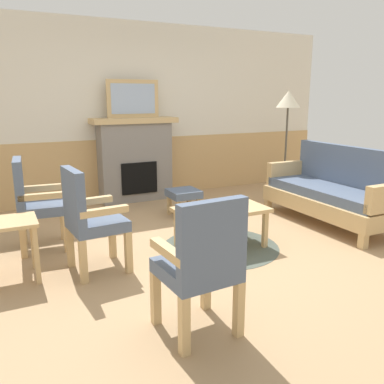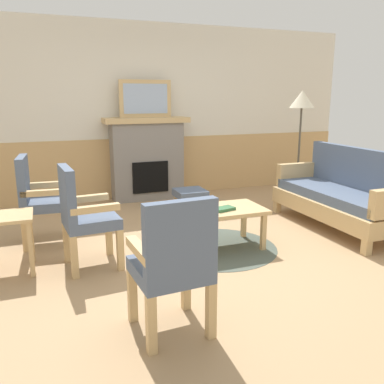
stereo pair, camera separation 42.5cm
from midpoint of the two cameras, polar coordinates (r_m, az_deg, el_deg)
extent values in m
plane|color=tan|center=(4.35, 4.48, -8.11)|extent=(14.00, 14.00, 0.00)
cube|color=silver|center=(6.49, -5.25, 11.23)|extent=(7.20, 0.12, 2.70)
cube|color=tan|center=(6.52, -4.93, 3.51)|extent=(7.20, 0.02, 0.95)
cube|color=gray|center=(6.33, -4.50, 4.36)|extent=(1.10, 0.36, 1.20)
cube|color=black|center=(6.18, -3.96, 2.09)|extent=(0.56, 0.02, 0.48)
cube|color=tan|center=(6.26, -4.60, 10.15)|extent=(1.30, 0.44, 0.08)
cube|color=tan|center=(6.25, -4.66, 13.08)|extent=(0.80, 0.03, 0.56)
cube|color=#9EB2D1|center=(6.23, -4.61, 13.08)|extent=(0.68, 0.01, 0.44)
cube|color=tan|center=(5.82, 14.09, -2.05)|extent=(0.08, 0.08, 0.16)
cube|color=tan|center=(4.62, 26.03, -7.13)|extent=(0.08, 0.08, 0.16)
cube|color=tan|center=(6.18, 18.68, -1.47)|extent=(0.08, 0.08, 0.16)
cube|color=tan|center=(5.33, 21.98, -2.05)|extent=(0.70, 1.80, 0.20)
cube|color=slate|center=(5.29, 22.13, -0.38)|extent=(0.60, 1.70, 0.12)
cube|color=slate|center=(5.44, 24.75, 3.06)|extent=(0.10, 1.70, 0.50)
cube|color=tan|center=(5.91, 16.68, 2.49)|extent=(0.60, 0.10, 0.30)
cube|color=tan|center=(3.97, 2.63, -7.15)|extent=(0.05, 0.05, 0.40)
cube|color=tan|center=(4.35, 12.90, -5.60)|extent=(0.05, 0.05, 0.40)
cube|color=tan|center=(4.35, 0.33, -5.25)|extent=(0.05, 0.05, 0.40)
cube|color=tan|center=(4.70, 9.95, -4.01)|extent=(0.05, 0.05, 0.40)
cube|color=tan|center=(4.26, 6.69, -2.66)|extent=(0.96, 0.56, 0.04)
cylinder|color=#4C564C|center=(4.39, 6.54, -7.89)|extent=(1.26, 1.26, 0.01)
cube|color=#33663D|center=(4.20, 7.49, -2.42)|extent=(0.24, 0.18, 0.03)
cube|color=tan|center=(5.30, 1.09, -2.59)|extent=(0.05, 0.05, 0.26)
cube|color=tan|center=(5.42, 4.05, -2.28)|extent=(0.05, 0.05, 0.26)
cube|color=tan|center=(5.57, -0.05, -1.80)|extent=(0.05, 0.05, 0.26)
cube|color=tan|center=(5.68, 2.78, -1.51)|extent=(0.05, 0.05, 0.26)
cube|color=slate|center=(5.44, 1.98, -0.21)|extent=(0.40, 0.40, 0.10)
cube|color=tan|center=(4.86, -14.96, -3.70)|extent=(0.06, 0.06, 0.40)
cube|color=tan|center=(4.46, -14.78, -5.24)|extent=(0.06, 0.06, 0.40)
cube|color=tan|center=(4.87, -19.90, -4.02)|extent=(0.06, 0.06, 0.40)
cube|color=tan|center=(4.47, -20.18, -5.58)|extent=(0.06, 0.06, 0.40)
cube|color=slate|center=(4.59, -17.67, -1.64)|extent=(0.51, 0.51, 0.10)
cube|color=slate|center=(4.54, -20.45, 1.74)|extent=(0.12, 0.48, 0.48)
cube|color=tan|center=(4.75, -17.79, 0.96)|extent=(0.44, 0.10, 0.06)
cube|color=tan|center=(4.35, -17.87, -0.15)|extent=(0.44, 0.10, 0.06)
cube|color=tan|center=(4.17, -8.88, -6.23)|extent=(0.07, 0.07, 0.40)
cube|color=tan|center=(3.80, -7.00, -8.19)|extent=(0.07, 0.07, 0.40)
cube|color=tan|center=(4.08, -14.56, -6.97)|extent=(0.07, 0.07, 0.40)
cube|color=tan|center=(3.70, -13.24, -9.08)|extent=(0.07, 0.07, 0.40)
cube|color=slate|center=(3.85, -11.09, -4.10)|extent=(0.52, 0.52, 0.10)
cube|color=slate|center=(3.73, -14.25, -0.20)|extent=(0.12, 0.49, 0.48)
cube|color=tan|center=(4.00, -11.95, -0.96)|extent=(0.44, 0.11, 0.06)
cube|color=tan|center=(3.61, -10.37, -2.42)|extent=(0.44, 0.11, 0.06)
cube|color=tan|center=(2.98, -4.32, -14.53)|extent=(0.06, 0.06, 0.40)
cube|color=tan|center=(3.13, 3.11, -13.05)|extent=(0.06, 0.06, 0.40)
cube|color=tan|center=(2.64, -1.00, -18.47)|extent=(0.06, 0.06, 0.40)
cube|color=tan|center=(2.81, 7.23, -16.46)|extent=(0.06, 0.06, 0.40)
cube|color=slate|center=(2.76, 1.28, -11.00)|extent=(0.51, 0.51, 0.10)
cube|color=slate|center=(2.49, 3.33, -6.64)|extent=(0.48, 0.11, 0.48)
cube|color=tan|center=(2.62, -2.78, -8.37)|extent=(0.10, 0.44, 0.06)
cube|color=tan|center=(2.79, 5.13, -7.06)|extent=(0.10, 0.44, 0.06)
cube|color=tan|center=(4.15, -19.20, -6.08)|extent=(0.04, 0.04, 0.52)
cube|color=tan|center=(3.81, -19.01, -7.81)|extent=(0.04, 0.04, 0.52)
cube|color=tan|center=(3.90, -22.05, -3.32)|extent=(0.44, 0.44, 0.03)
cylinder|color=#332D28|center=(6.45, 16.38, -1.28)|extent=(0.24, 0.24, 0.03)
cylinder|color=#4C473D|center=(6.32, 16.81, 5.01)|extent=(0.03, 0.03, 1.40)
cone|color=beige|center=(6.26, 17.33, 12.49)|extent=(0.36, 0.36, 0.25)
camera|label=1|loc=(0.21, -87.29, 0.65)|focal=37.52mm
camera|label=2|loc=(0.21, 92.71, -0.65)|focal=37.52mm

